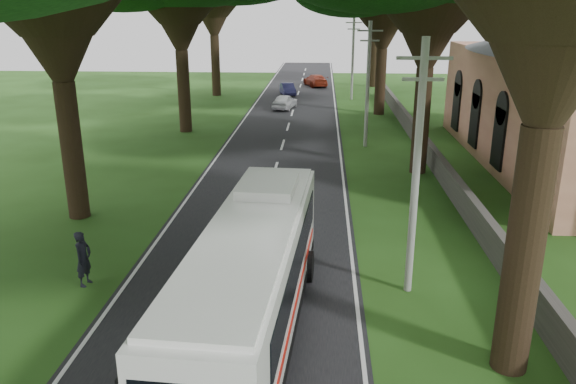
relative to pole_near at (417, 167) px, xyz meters
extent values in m
cube|color=black|center=(-5.50, 19.00, -4.17)|extent=(8.00, 120.00, 0.04)
cube|color=#383533|center=(3.50, 18.00, -3.58)|extent=(0.35, 50.00, 1.20)
cylinder|color=gray|center=(0.00, 0.00, -0.18)|extent=(0.24, 0.24, 8.00)
cube|color=gray|center=(0.00, 0.00, 3.22)|extent=(1.60, 0.10, 0.10)
cube|color=gray|center=(0.00, 0.00, 2.62)|extent=(1.20, 0.10, 0.10)
cylinder|color=gray|center=(0.00, 20.00, -0.18)|extent=(0.24, 0.24, 8.00)
cube|color=gray|center=(0.00, 20.00, 3.22)|extent=(1.60, 0.10, 0.10)
cube|color=gray|center=(0.00, 20.00, 2.62)|extent=(1.20, 0.10, 0.10)
cylinder|color=gray|center=(0.00, 40.00, -0.18)|extent=(0.24, 0.24, 8.00)
cube|color=gray|center=(0.00, 40.00, 3.22)|extent=(1.60, 0.10, 0.10)
cube|color=gray|center=(0.00, 40.00, 2.62)|extent=(1.20, 0.10, 0.10)
cylinder|color=black|center=(-13.50, 6.00, -1.23)|extent=(0.90, 0.90, 5.89)
cone|color=black|center=(-13.50, 6.00, 3.61)|extent=(3.20, 3.20, 3.80)
cylinder|color=black|center=(-13.00, 24.00, -1.25)|extent=(0.90, 0.90, 5.87)
cone|color=black|center=(-13.00, 24.00, 3.58)|extent=(3.20, 3.20, 3.80)
cylinder|color=black|center=(-14.00, 42.00, -1.14)|extent=(0.90, 0.90, 6.08)
cone|color=black|center=(-14.00, 42.00, 3.80)|extent=(3.20, 3.20, 3.80)
cylinder|color=black|center=(2.00, -4.00, -1.04)|extent=(0.90, 0.90, 6.28)
cone|color=black|center=(2.00, -4.00, 4.00)|extent=(3.20, 3.20, 3.80)
cylinder|color=black|center=(2.50, 14.00, -1.31)|extent=(0.90, 0.90, 5.74)
cone|color=black|center=(2.50, 14.00, 3.46)|extent=(3.20, 3.20, 3.80)
cylinder|color=black|center=(2.00, 32.00, -1.44)|extent=(0.90, 0.90, 5.47)
cone|color=black|center=(2.00, 32.00, 3.19)|extent=(3.20, 3.20, 3.80)
cylinder|color=black|center=(3.00, 50.00, -1.07)|extent=(0.90, 0.90, 6.23)
cone|color=black|center=(3.00, 50.00, 3.95)|extent=(3.20, 3.20, 3.80)
cube|color=white|center=(-4.70, -3.09, -2.34)|extent=(3.14, 11.63, 2.83)
cube|color=black|center=(-4.68, -2.80, -1.93)|extent=(3.06, 9.53, 1.05)
cube|color=black|center=(-4.70, -3.09, -3.70)|extent=(3.18, 11.67, 0.34)
cube|color=red|center=(-4.70, -3.09, -2.98)|extent=(3.11, 10.49, 0.17)
cube|color=white|center=(-4.70, -3.09, -0.86)|extent=(2.91, 11.04, 0.17)
cylinder|color=black|center=(-5.66, 0.62, -3.65)|extent=(0.40, 1.07, 1.05)
cylinder|color=black|center=(-3.27, 0.47, -3.65)|extent=(0.40, 1.07, 1.05)
imported|color=silver|center=(-6.30, 33.99, -3.49)|extent=(2.33, 4.11, 1.32)
imported|color=navy|center=(-6.56, 42.62, -3.55)|extent=(2.03, 3.81, 1.19)
imported|color=maroon|center=(-3.74, 49.62, -3.47)|extent=(3.23, 5.06, 1.37)
imported|color=black|center=(-10.63, -0.27, -3.24)|extent=(0.57, 0.76, 1.89)
camera|label=1|loc=(-2.89, -16.61, 4.59)|focal=35.00mm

